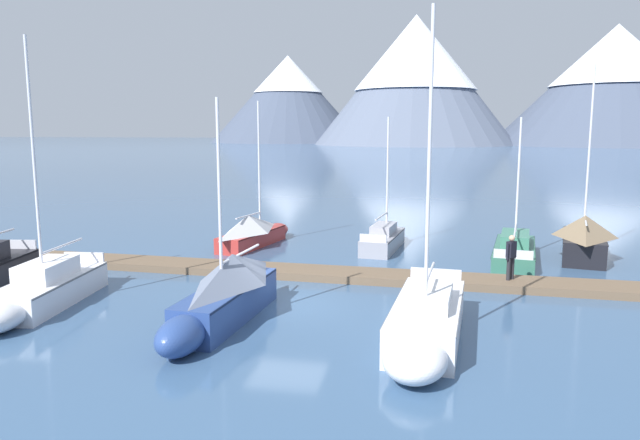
# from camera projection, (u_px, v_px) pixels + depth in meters

# --- Properties ---
(ground_plane) EXTENTS (700.00, 700.00, 0.00)m
(ground_plane) POSITION_uv_depth(u_px,v_px,m) (287.00, 305.00, 20.09)
(ground_plane) COLOR #38567A
(mountain_west_summit) EXTENTS (66.26, 66.26, 36.69)m
(mountain_west_summit) POSITION_uv_depth(u_px,v_px,m) (288.00, 97.00, 256.01)
(mountain_west_summit) COLOR #424C60
(mountain_west_summit) RESTS_ON ground
(mountain_central_massif) EXTENTS (73.69, 73.69, 46.63)m
(mountain_central_massif) POSITION_uv_depth(u_px,v_px,m) (415.00, 76.00, 217.76)
(mountain_central_massif) COLOR slate
(mountain_central_massif) RESTS_ON ground
(mountain_shoulder_ridge) EXTENTS (84.99, 84.99, 42.31)m
(mountain_shoulder_ridge) POSITION_uv_depth(u_px,v_px,m) (615.00, 81.00, 211.60)
(mountain_shoulder_ridge) COLOR #424C60
(mountain_shoulder_ridge) RESTS_ON ground
(dock) EXTENTS (25.65, 2.97, 0.30)m
(dock) POSITION_uv_depth(u_px,v_px,m) (311.00, 273.00, 23.95)
(dock) COLOR brown
(dock) RESTS_ON ground
(sailboat_second_berth) EXTENTS (2.22, 6.60, 8.80)m
(sailboat_second_berth) POSITION_uv_depth(u_px,v_px,m) (41.00, 291.00, 19.61)
(sailboat_second_berth) COLOR silver
(sailboat_second_berth) RESTS_ON ground
(sailboat_mid_dock_port) EXTENTS (2.54, 6.25, 7.28)m
(sailboat_mid_dock_port) POSITION_uv_depth(u_px,v_px,m) (253.00, 230.00, 30.15)
(sailboat_mid_dock_port) COLOR #B2332D
(sailboat_mid_dock_port) RESTS_ON ground
(sailboat_mid_dock_starboard) EXTENTS (1.88, 6.75, 6.80)m
(sailboat_mid_dock_starboard) POSITION_uv_depth(u_px,v_px,m) (224.00, 293.00, 18.12)
(sailboat_mid_dock_starboard) COLOR navy
(sailboat_mid_dock_starboard) RESTS_ON ground
(sailboat_far_berth) EXTENTS (1.97, 5.89, 6.48)m
(sailboat_far_berth) POSITION_uv_depth(u_px,v_px,m) (385.00, 238.00, 29.67)
(sailboat_far_berth) COLOR #93939E
(sailboat_far_berth) RESTS_ON ground
(sailboat_outer_slip) EXTENTS (2.28, 6.94, 8.99)m
(sailboat_outer_slip) POSITION_uv_depth(u_px,v_px,m) (425.00, 323.00, 16.31)
(sailboat_outer_slip) COLOR white
(sailboat_outer_slip) RESTS_ON ground
(sailboat_end_of_dock) EXTENTS (2.65, 7.49, 6.40)m
(sailboat_end_of_dock) POSITION_uv_depth(u_px,v_px,m) (515.00, 248.00, 27.22)
(sailboat_end_of_dock) COLOR #336B56
(sailboat_end_of_dock) RESTS_ON ground
(sailboat_last_slip) EXTENTS (2.88, 6.18, 8.82)m
(sailboat_last_slip) POSITION_uv_depth(u_px,v_px,m) (584.00, 237.00, 27.38)
(sailboat_last_slip) COLOR black
(sailboat_last_slip) RESTS_ON ground
(person_on_dock) EXTENTS (0.41, 0.48, 1.69)m
(person_on_dock) POSITION_uv_depth(u_px,v_px,m) (511.00, 254.00, 22.13)
(person_on_dock) COLOR #232328
(person_on_dock) RESTS_ON dock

